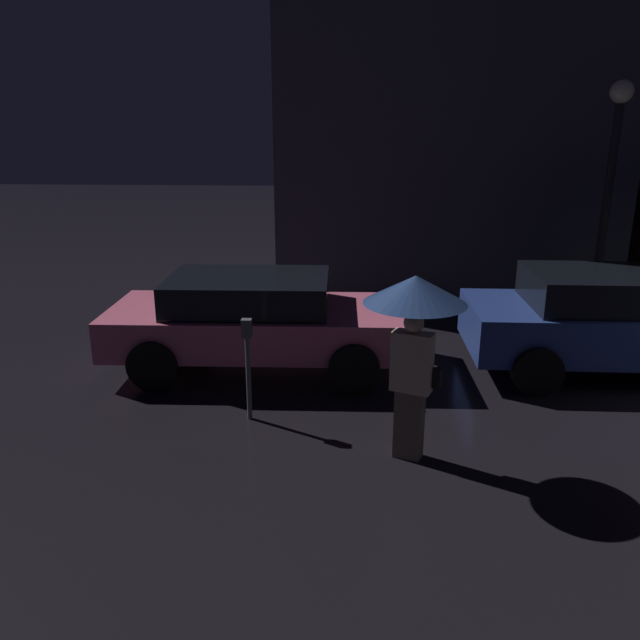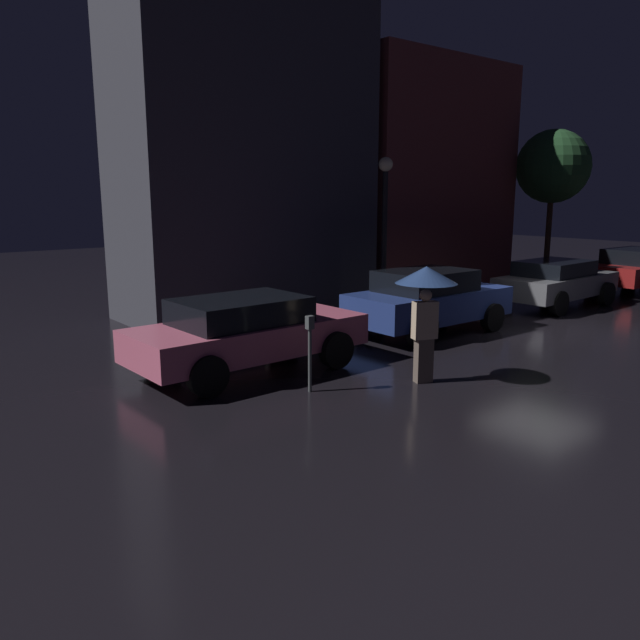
% 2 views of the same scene
% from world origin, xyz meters
% --- Properties ---
extents(ground_plane, '(60.00, 60.00, 0.00)m').
position_xyz_m(ground_plane, '(0.00, 0.00, 0.00)').
color(ground_plane, black).
extents(building_facade_left, '(6.90, 3.00, 8.72)m').
position_xyz_m(building_facade_left, '(-4.23, 6.50, 4.36)').
color(building_facade_left, '#3D3D47').
rests_on(building_facade_left, ground).
extents(building_facade_right, '(6.42, 3.00, 7.52)m').
position_xyz_m(building_facade_right, '(2.77, 6.50, 3.76)').
color(building_facade_right, brown).
rests_on(building_facade_right, ground).
extents(parked_car_pink, '(4.46, 2.03, 1.39)m').
position_xyz_m(parked_car_pink, '(-7.49, 1.47, 0.75)').
color(parked_car_pink, '#DB6684').
rests_on(parked_car_pink, ground).
extents(parked_car_blue, '(4.14, 1.98, 1.50)m').
position_xyz_m(parked_car_blue, '(-2.39, 1.55, 0.79)').
color(parked_car_blue, navy).
rests_on(parked_car_blue, ground).
extents(parked_car_grey, '(4.23, 1.95, 1.35)m').
position_xyz_m(parked_car_grey, '(3.13, 1.53, 0.74)').
color(parked_car_grey, slate).
rests_on(parked_car_grey, ground).
extents(parked_car_red, '(4.19, 2.02, 1.44)m').
position_xyz_m(parked_car_red, '(7.99, 1.37, 0.77)').
color(parked_car_red, maroon).
rests_on(parked_car_red, ground).
extents(pedestrian_with_umbrella, '(1.07, 1.07, 2.05)m').
position_xyz_m(pedestrian_with_umbrella, '(-5.48, -1.09, 1.63)').
color(pedestrian_with_umbrella, '#66564C').
rests_on(pedestrian_with_umbrella, ground).
extents(parking_meter, '(0.12, 0.10, 1.29)m').
position_xyz_m(parking_meter, '(-7.36, -0.27, 0.80)').
color(parking_meter, '#4C5154').
rests_on(parking_meter, ground).
extents(street_lamp_near, '(0.37, 0.37, 4.17)m').
position_xyz_m(street_lamp_near, '(-1.87, 3.58, 2.74)').
color(street_lamp_near, black).
rests_on(street_lamp_near, ground).
extents(street_tree, '(2.55, 2.55, 5.45)m').
position_xyz_m(street_tree, '(6.97, 4.21, 4.16)').
color(street_tree, '#473323').
rests_on(street_tree, ground).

